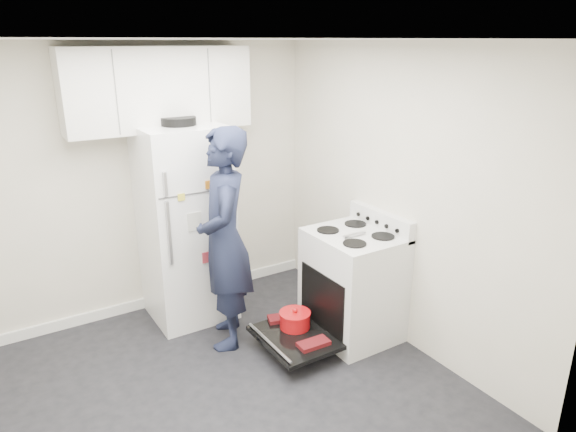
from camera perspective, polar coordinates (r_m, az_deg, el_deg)
room at (r=3.52m, az=-7.76°, el=-2.68°), size 3.21×3.21×2.51m
electric_range at (r=4.55m, az=7.08°, el=-7.70°), size 0.66×0.76×1.10m
open_oven_door at (r=4.43m, az=0.75°, el=-12.55°), size 0.55×0.72×0.22m
refrigerator at (r=4.77m, az=-11.32°, el=-0.86°), size 0.72×0.74×1.88m
upper_cabinets at (r=4.65m, az=-14.21°, el=13.52°), size 1.60×0.33×0.70m
person at (r=4.27m, az=-7.04°, el=-2.65°), size 0.69×0.81×1.87m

